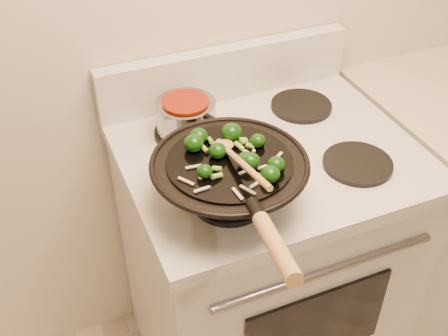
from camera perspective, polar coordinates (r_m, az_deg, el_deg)
name	(u,v)px	position (r m, az deg, el deg)	size (l,w,h in m)	color
stove	(262,262)	(1.82, 3.84, -9.51)	(0.78, 0.67, 1.08)	silver
wok	(230,179)	(1.29, 0.61, -1.09)	(0.37, 0.60, 0.20)	black
stirfry	(234,152)	(1.26, 0.98, 1.65)	(0.25, 0.27, 0.04)	#0C3508
wooden_spoon	(235,157)	(1.24, 1.08, 1.16)	(0.06, 0.25, 0.07)	#B78648
saucepan	(186,116)	(1.53, -3.83, 5.25)	(0.16, 0.25, 0.10)	gray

